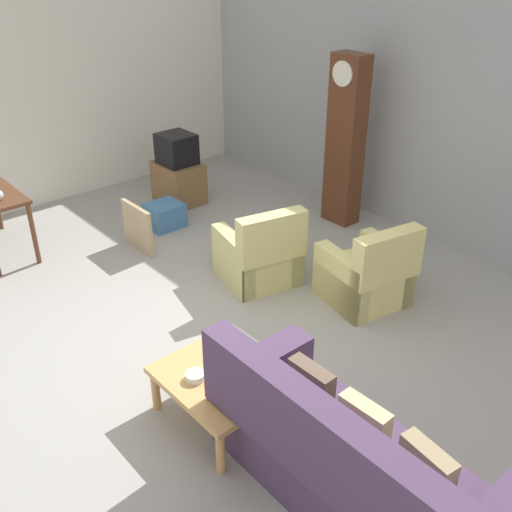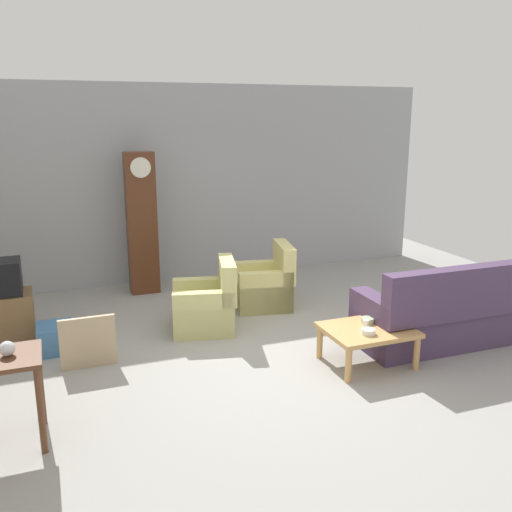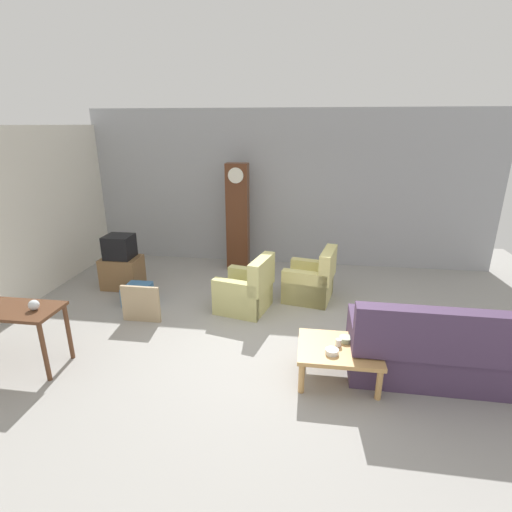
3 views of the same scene
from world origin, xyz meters
The scene contains 17 objects.
ground_plane centered at (0.00, 0.00, 0.00)m, with size 10.40×10.40×0.00m, color #999691.
garage_door_wall centered at (0.00, 3.60, 1.60)m, with size 8.40×0.16×3.20m, color #9EA0A5.
couch_floral centered at (2.06, -0.35, 0.36)m, with size 2.11×0.90×1.04m.
armchair_olive_near centered at (-0.50, 1.13, 0.31)m, with size 0.94×0.92×0.92m.
armchair_olive_far centered at (0.55, 1.69, 0.31)m, with size 0.93×0.90×0.92m.
coffee_table_wood centered at (0.88, -0.50, 0.36)m, with size 0.96×0.76×0.42m.
console_table_dark centered at (-3.12, -0.80, 0.68)m, with size 1.30×0.56×0.80m.
grandfather_clock centered at (-0.97, 3.00, 1.09)m, with size 0.44×0.30×2.18m.
tv_stand_cabinet centered at (-2.92, 1.73, 0.29)m, with size 0.68×0.52×0.58m, color brown.
tv_crt centered at (-2.92, 1.73, 0.79)m, with size 0.48×0.44×0.42m, color black.
framed_picture_leaning centered at (-2.03, 0.51, 0.29)m, with size 0.60×0.05×0.58m, color tan.
storage_box_blue centered at (-2.36, 1.11, 0.16)m, with size 0.40×0.45×0.32m, color teal.
glass_dome_cloche centered at (-2.73, -0.80, 0.86)m, with size 0.13×0.13×0.13m, color silver.
cup_white_porcelain centered at (0.87, -0.48, 0.46)m, with size 0.07×0.07×0.09m, color white.
cup_blue_rimmed centered at (1.23, -0.62, 0.47)m, with size 0.09×0.09×0.10m, color silver.
bowl_white_stacked centered at (0.79, -0.66, 0.45)m, with size 0.15×0.15×0.06m, color white.
bowl_shallow_green centered at (0.96, -0.37, 0.45)m, with size 0.16×0.16×0.06m, color #B2C69E.
Camera 3 is at (0.47, -4.53, 2.90)m, focal length 27.10 mm.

